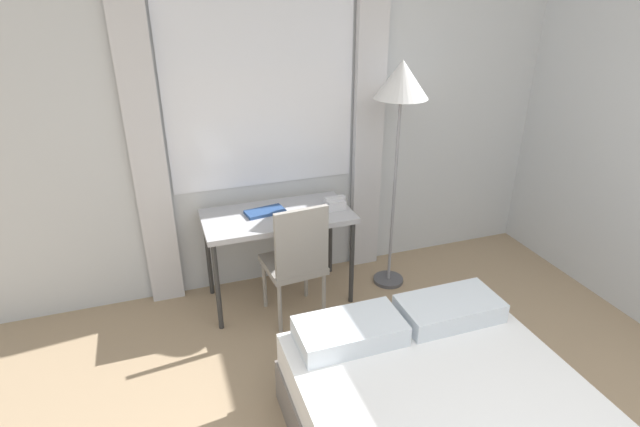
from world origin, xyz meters
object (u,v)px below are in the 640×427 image
Objects in this scene: desk at (278,222)px; book at (265,212)px; desk_chair at (296,258)px; standing_lamp at (401,92)px; telephone at (335,203)px.

book is (-0.08, 0.04, 0.08)m from desk.
desk_chair is 1.39m from standing_lamp.
telephone is (0.39, 0.27, 0.26)m from desk_chair.
desk_chair is (0.05, -0.31, -0.15)m from desk.
desk is 0.61× the size of standing_lamp.
desk is 1.29m from standing_lamp.
desk is at bearing -26.37° from book.
telephone is (-0.48, 0.03, -0.80)m from standing_lamp.
telephone is (0.44, -0.04, 0.11)m from desk.
standing_lamp is 11.66× the size of telephone.
standing_lamp is at bearing -6.62° from book.
desk_chair is at bearing -145.28° from telephone.
desk_chair is at bearing -80.63° from desk.
standing_lamp is at bearing 10.14° from desk_chair.
standing_lamp is (0.91, -0.07, 0.91)m from desk.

